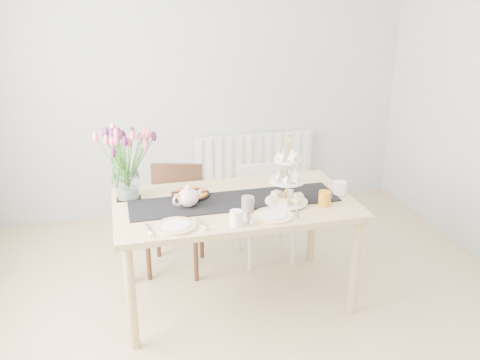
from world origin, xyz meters
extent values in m
plane|color=tan|center=(0.00, 0.00, 0.00)|extent=(4.50, 4.50, 0.00)
plane|color=#B6B8BB|center=(0.00, 2.25, 1.30)|extent=(4.00, 0.00, 4.00)
cube|color=white|center=(0.50, 2.19, 0.45)|extent=(1.20, 0.08, 0.60)
cube|color=tan|center=(-0.09, 0.58, 0.73)|extent=(1.60, 0.90, 0.04)
cylinder|color=tan|center=(-0.82, 0.20, 0.35)|extent=(0.06, 0.06, 0.71)
cylinder|color=tan|center=(0.64, 0.20, 0.35)|extent=(0.06, 0.06, 0.71)
cylinder|color=tan|center=(-0.82, 0.96, 0.35)|extent=(0.06, 0.06, 0.71)
cylinder|color=tan|center=(0.64, 0.96, 0.35)|extent=(0.06, 0.06, 0.71)
cube|color=#3A2415|center=(-0.44, 1.10, 0.41)|extent=(0.50, 0.50, 0.04)
cube|color=#3A2415|center=(-0.39, 1.27, 0.62)|extent=(0.40, 0.16, 0.38)
cylinder|color=#3A2415|center=(-0.67, 0.98, 0.20)|extent=(0.04, 0.04, 0.39)
cylinder|color=#3A2415|center=(-0.32, 0.87, 0.20)|extent=(0.04, 0.04, 0.39)
cylinder|color=#3A2415|center=(-0.56, 1.32, 0.20)|extent=(0.04, 0.04, 0.39)
cylinder|color=#3A2415|center=(-0.22, 1.22, 0.20)|extent=(0.04, 0.04, 0.39)
cube|color=silver|center=(0.30, 1.11, 0.38)|extent=(0.38, 0.38, 0.04)
cube|color=silver|center=(0.30, 1.27, 0.58)|extent=(0.37, 0.04, 0.36)
cylinder|color=silver|center=(0.12, 0.93, 0.18)|extent=(0.04, 0.04, 0.36)
cylinder|color=silver|center=(0.48, 0.93, 0.18)|extent=(0.04, 0.04, 0.36)
cylinder|color=silver|center=(0.12, 1.29, 0.18)|extent=(0.04, 0.04, 0.36)
cylinder|color=silver|center=(0.48, 1.29, 0.18)|extent=(0.04, 0.04, 0.36)
cube|color=black|center=(-0.09, 0.58, 0.75)|extent=(1.40, 0.35, 0.01)
cube|color=silver|center=(-0.78, 0.83, 0.83)|extent=(0.16, 0.16, 0.16)
cylinder|color=gold|center=(0.23, 0.46, 0.96)|extent=(0.01, 0.01, 0.42)
cylinder|color=white|center=(0.23, 0.46, 0.76)|extent=(0.28, 0.28, 0.01)
cylinder|color=white|center=(0.23, 0.46, 0.91)|extent=(0.23, 0.23, 0.01)
cylinder|color=white|center=(0.23, 0.46, 1.05)|extent=(0.18, 0.18, 0.01)
cylinder|color=white|center=(0.64, 0.53, 0.80)|extent=(0.12, 0.12, 0.09)
cylinder|color=black|center=(-0.36, 0.74, 0.76)|extent=(0.26, 0.26, 0.02)
cylinder|color=orange|center=(-0.36, 0.74, 0.78)|extent=(0.23, 0.23, 0.01)
cylinder|color=slate|center=(-0.05, 0.41, 0.80)|extent=(0.11, 0.11, 0.10)
cylinder|color=white|center=(-0.17, 0.23, 0.80)|extent=(0.10, 0.10, 0.09)
cylinder|color=orange|center=(0.47, 0.38, 0.80)|extent=(0.11, 0.11, 0.10)
cylinder|color=silver|center=(-0.52, 0.29, 0.76)|extent=(0.29, 0.29, 0.01)
cylinder|color=white|center=(0.09, 0.29, 0.76)|extent=(0.30, 0.30, 0.01)
camera|label=1|loc=(-0.83, -2.47, 2.08)|focal=38.00mm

